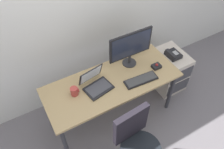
% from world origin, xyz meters
% --- Properties ---
extents(ground_plane, '(8.00, 8.00, 0.00)m').
position_xyz_m(ground_plane, '(0.00, 0.00, 0.00)').
color(ground_plane, slate).
extents(back_wall, '(6.00, 0.10, 2.80)m').
position_xyz_m(back_wall, '(0.00, 0.68, 1.40)').
color(back_wall, beige).
rests_on(back_wall, ground).
extents(desk, '(1.65, 0.66, 0.74)m').
position_xyz_m(desk, '(0.00, 0.00, 0.66)').
color(desk, '#9C8154').
rests_on(desk, ground).
extents(file_cabinet, '(0.42, 0.53, 0.61)m').
position_xyz_m(file_cabinet, '(1.04, 0.10, 0.30)').
color(file_cabinet, '#BDB0A2').
rests_on(file_cabinet, ground).
extents(desk_phone, '(0.17, 0.20, 0.09)m').
position_xyz_m(desk_phone, '(1.03, 0.08, 0.64)').
color(desk_phone, black).
rests_on(desk_phone, file_cabinet).
extents(office_chair, '(0.52, 0.52, 0.96)m').
position_xyz_m(office_chair, '(-0.11, -0.74, 0.44)').
color(office_chair, black).
rests_on(office_chair, ground).
extents(monitor_main, '(0.57, 0.18, 0.48)m').
position_xyz_m(monitor_main, '(0.35, 0.16, 1.02)').
color(monitor_main, '#262628').
rests_on(monitor_main, desk).
extents(keyboard, '(0.42, 0.16, 0.03)m').
position_xyz_m(keyboard, '(0.31, -0.16, 0.75)').
color(keyboard, black).
rests_on(keyboard, desk).
extents(laptop, '(0.36, 0.34, 0.23)m').
position_xyz_m(laptop, '(-0.20, 0.03, 0.79)').
color(laptop, black).
rests_on(laptop, desk).
extents(trackball_mouse, '(0.11, 0.09, 0.07)m').
position_xyz_m(trackball_mouse, '(0.60, -0.07, 0.76)').
color(trackball_mouse, black).
rests_on(trackball_mouse, desk).
extents(coffee_mug, '(0.09, 0.08, 0.10)m').
position_xyz_m(coffee_mug, '(-0.46, 0.04, 0.79)').
color(coffee_mug, '#A23630').
rests_on(coffee_mug, desk).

